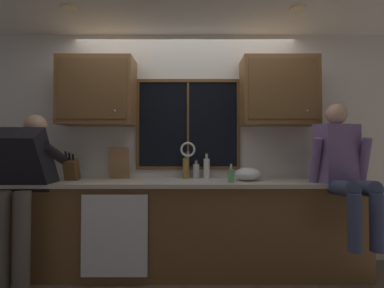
{
  "coord_description": "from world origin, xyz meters",
  "views": [
    {
      "loc": [
        0.08,
        -3.17,
        1.23
      ],
      "look_at": [
        0.08,
        -0.3,
        1.3
      ],
      "focal_mm": 26.31,
      "sensor_mm": 36.0,
      "label": 1
    }
  ],
  "objects_px": {
    "bottle_green_glass": "(196,171)",
    "bottle_amber_small": "(186,168)",
    "person_standing": "(22,179)",
    "soap_dispenser": "(231,175)",
    "knife_block": "(71,170)",
    "cutting_board": "(119,163)",
    "bottle_tall_clear": "(206,168)",
    "person_sitting_on_counter": "(342,164)",
    "mixing_bowl": "(247,174)"
  },
  "relations": [
    {
      "from": "bottle_green_glass",
      "to": "bottle_amber_small",
      "type": "bearing_deg",
      "value": -172.56
    },
    {
      "from": "person_standing",
      "to": "soap_dispenser",
      "type": "relative_size",
      "value": 8.74
    },
    {
      "from": "bottle_green_glass",
      "to": "knife_block",
      "type": "bearing_deg",
      "value": -172.55
    },
    {
      "from": "soap_dispenser",
      "to": "bottle_amber_small",
      "type": "xyz_separation_m",
      "value": [
        -0.44,
        0.36,
        0.05
      ]
    },
    {
      "from": "cutting_board",
      "to": "bottle_amber_small",
      "type": "bearing_deg",
      "value": -1.63
    },
    {
      "from": "bottle_green_glass",
      "to": "cutting_board",
      "type": "bearing_deg",
      "value": 179.57
    },
    {
      "from": "bottle_tall_clear",
      "to": "bottle_amber_small",
      "type": "height_order",
      "value": "bottle_amber_small"
    },
    {
      "from": "bottle_tall_clear",
      "to": "soap_dispenser",
      "type": "bearing_deg",
      "value": -60.16
    },
    {
      "from": "person_sitting_on_counter",
      "to": "cutting_board",
      "type": "distance_m",
      "value": 2.25
    },
    {
      "from": "cutting_board",
      "to": "person_standing",
      "type": "bearing_deg",
      "value": -143.6
    },
    {
      "from": "bottle_tall_clear",
      "to": "bottle_amber_small",
      "type": "relative_size",
      "value": 0.97
    },
    {
      "from": "soap_dispenser",
      "to": "bottle_green_glass",
      "type": "bearing_deg",
      "value": 131.8
    },
    {
      "from": "person_standing",
      "to": "soap_dispenser",
      "type": "bearing_deg",
      "value": 4.89
    },
    {
      "from": "cutting_board",
      "to": "bottle_amber_small",
      "type": "xyz_separation_m",
      "value": [
        0.74,
        -0.02,
        -0.05
      ]
    },
    {
      "from": "bottle_green_glass",
      "to": "person_standing",
      "type": "bearing_deg",
      "value": -161.33
    },
    {
      "from": "bottle_tall_clear",
      "to": "bottle_amber_small",
      "type": "xyz_separation_m",
      "value": [
        -0.23,
        -0.02,
        0.0
      ]
    },
    {
      "from": "person_sitting_on_counter",
      "to": "bottle_amber_small",
      "type": "relative_size",
      "value": 4.29
    },
    {
      "from": "person_sitting_on_counter",
      "to": "bottle_green_glass",
      "type": "height_order",
      "value": "person_sitting_on_counter"
    },
    {
      "from": "soap_dispenser",
      "to": "knife_block",
      "type": "bearing_deg",
      "value": 172.93
    },
    {
      "from": "person_standing",
      "to": "bottle_green_glass",
      "type": "distance_m",
      "value": 1.67
    },
    {
      "from": "cutting_board",
      "to": "mixing_bowl",
      "type": "bearing_deg",
      "value": -7.88
    },
    {
      "from": "knife_block",
      "to": "cutting_board",
      "type": "bearing_deg",
      "value": 21.47
    },
    {
      "from": "cutting_board",
      "to": "soap_dispenser",
      "type": "bearing_deg",
      "value": -17.73
    },
    {
      "from": "knife_block",
      "to": "bottle_tall_clear",
      "type": "bearing_deg",
      "value": 7.08
    },
    {
      "from": "bottle_green_glass",
      "to": "bottle_amber_small",
      "type": "distance_m",
      "value": 0.12
    },
    {
      "from": "bottle_tall_clear",
      "to": "person_standing",
      "type": "bearing_deg",
      "value": -162.34
    },
    {
      "from": "person_sitting_on_counter",
      "to": "cutting_board",
      "type": "relative_size",
      "value": 3.67
    },
    {
      "from": "knife_block",
      "to": "bottle_green_glass",
      "type": "bearing_deg",
      "value": 7.45
    },
    {
      "from": "bottle_amber_small",
      "to": "person_sitting_on_counter",
      "type": "bearing_deg",
      "value": -17.61
    },
    {
      "from": "cutting_board",
      "to": "soap_dispenser",
      "type": "xyz_separation_m",
      "value": [
        1.18,
        -0.38,
        -0.1
      ]
    },
    {
      "from": "bottle_green_glass",
      "to": "bottle_tall_clear",
      "type": "xyz_separation_m",
      "value": [
        0.12,
        0.01,
        0.03
      ]
    },
    {
      "from": "knife_block",
      "to": "bottle_amber_small",
      "type": "distance_m",
      "value": 1.19
    },
    {
      "from": "knife_block",
      "to": "bottle_amber_small",
      "type": "xyz_separation_m",
      "value": [
        1.18,
        0.15,
        0.01
      ]
    },
    {
      "from": "soap_dispenser",
      "to": "bottle_tall_clear",
      "type": "height_order",
      "value": "bottle_tall_clear"
    },
    {
      "from": "knife_block",
      "to": "cutting_board",
      "type": "distance_m",
      "value": 0.48
    },
    {
      "from": "bottle_amber_small",
      "to": "soap_dispenser",
      "type": "bearing_deg",
      "value": -38.82
    },
    {
      "from": "mixing_bowl",
      "to": "person_standing",
      "type": "bearing_deg",
      "value": -170.57
    },
    {
      "from": "mixing_bowl",
      "to": "person_sitting_on_counter",
      "type": "bearing_deg",
      "value": -19.71
    },
    {
      "from": "soap_dispenser",
      "to": "cutting_board",
      "type": "bearing_deg",
      "value": 162.27
    },
    {
      "from": "soap_dispenser",
      "to": "bottle_amber_small",
      "type": "distance_m",
      "value": 0.57
    },
    {
      "from": "person_standing",
      "to": "cutting_board",
      "type": "xyz_separation_m",
      "value": [
        0.73,
        0.54,
        0.12
      ]
    },
    {
      "from": "mixing_bowl",
      "to": "bottle_amber_small",
      "type": "bearing_deg",
      "value": 165.17
    },
    {
      "from": "cutting_board",
      "to": "bottle_tall_clear",
      "type": "distance_m",
      "value": 0.96
    },
    {
      "from": "person_standing",
      "to": "soap_dispenser",
      "type": "height_order",
      "value": "person_standing"
    },
    {
      "from": "person_standing",
      "to": "bottle_amber_small",
      "type": "xyz_separation_m",
      "value": [
        1.47,
        0.52,
        0.07
      ]
    },
    {
      "from": "knife_block",
      "to": "soap_dispenser",
      "type": "distance_m",
      "value": 1.64
    },
    {
      "from": "mixing_bowl",
      "to": "bottle_green_glass",
      "type": "xyz_separation_m",
      "value": [
        -0.53,
        0.18,
        0.02
      ]
    },
    {
      "from": "person_sitting_on_counter",
      "to": "bottle_amber_small",
      "type": "height_order",
      "value": "person_sitting_on_counter"
    },
    {
      "from": "bottle_green_glass",
      "to": "soap_dispenser",
      "type": "bearing_deg",
      "value": -48.2
    },
    {
      "from": "cutting_board",
      "to": "bottle_green_glass",
      "type": "xyz_separation_m",
      "value": [
        0.85,
        -0.01,
        -0.08
      ]
    }
  ]
}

